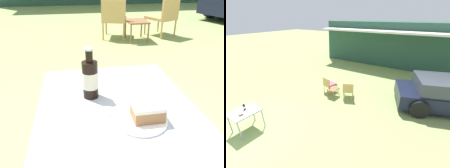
# 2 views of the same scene
# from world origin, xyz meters

# --- Properties ---
(ground_plane) EXTENTS (60.00, 60.00, 0.00)m
(ground_plane) POSITION_xyz_m (0.00, 0.00, 0.00)
(ground_plane) COLOR #8CA35B
(cabin_building) EXTENTS (10.55, 4.47, 3.15)m
(cabin_building) POSITION_xyz_m (1.95, 10.89, 1.59)
(cabin_building) COLOR #284C3D
(cabin_building) RESTS_ON ground_plane
(parked_car) EXTENTS (4.18, 2.94, 1.31)m
(parked_car) POSITION_xyz_m (5.50, 5.10, 0.64)
(parked_car) COLOR black
(parked_car) RESTS_ON ground_plane
(wicker_chair_cushioned) EXTENTS (0.62, 0.67, 0.79)m
(wicker_chair_cushioned) POSITION_xyz_m (0.69, 3.74, 0.44)
(wicker_chair_cushioned) COLOR tan
(wicker_chair_cushioned) RESTS_ON ground_plane
(wicker_chair_plain) EXTENTS (0.68, 0.71, 0.79)m
(wicker_chair_plain) POSITION_xyz_m (1.77, 3.72, 0.44)
(wicker_chair_plain) COLOR tan
(wicker_chair_plain) RESTS_ON ground_plane
(garden_side_table) EXTENTS (0.40, 0.51, 0.40)m
(garden_side_table) POSITION_xyz_m (1.11, 3.47, 0.35)
(garden_side_table) COLOR brown
(garden_side_table) RESTS_ON ground_plane
(patio_table) EXTENTS (0.70, 0.85, 0.71)m
(patio_table) POSITION_xyz_m (0.00, 0.00, 0.64)
(patio_table) COLOR #9EA3A8
(patio_table) RESTS_ON ground_plane
(cake_on_plate) EXTENTS (0.22, 0.22, 0.08)m
(cake_on_plate) POSITION_xyz_m (0.09, -0.15, 0.74)
(cake_on_plate) COLOR white
(cake_on_plate) RESTS_ON patio_table
(cola_bottle_near) EXTENTS (0.08, 0.08, 0.24)m
(cola_bottle_near) POSITION_xyz_m (-0.11, 0.08, 0.81)
(cola_bottle_near) COLOR black
(cola_bottle_near) RESTS_ON patio_table
(fork) EXTENTS (0.17, 0.08, 0.01)m
(fork) POSITION_xyz_m (0.04, -0.13, 0.72)
(fork) COLOR silver
(fork) RESTS_ON patio_table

